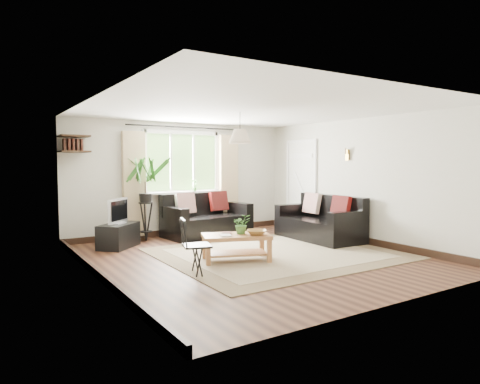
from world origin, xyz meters
TOP-DOWN VIEW (x-y plane):
  - floor at (0.00, 0.00)m, footprint 5.50×5.50m
  - ceiling at (0.00, 0.00)m, footprint 5.50×5.50m
  - wall_back at (0.00, 2.75)m, footprint 5.00×0.02m
  - wall_front at (0.00, -2.75)m, footprint 5.00×0.02m
  - wall_left at (-2.50, 0.00)m, footprint 0.02×5.50m
  - wall_right at (2.50, 0.00)m, footprint 0.02×5.50m
  - rug at (0.50, -0.01)m, footprint 3.81×3.27m
  - window at (0.00, 2.71)m, footprint 2.50×0.16m
  - door at (2.47, 1.70)m, footprint 0.06×0.96m
  - corner_shelf at (-2.25, 2.50)m, footprint 0.50×0.50m
  - pendant_lamp at (0.00, 0.40)m, footprint 0.36×0.36m
  - wall_sconce at (2.43, 0.30)m, footprint 0.12×0.12m
  - sofa_back at (0.35, 2.24)m, footprint 1.89×1.09m
  - sofa_right at (1.99, 0.59)m, footprint 1.82×0.95m
  - coffee_table at (-0.39, -0.10)m, footprint 1.18×0.91m
  - table_plant at (-0.28, -0.09)m, footprint 0.34×0.31m
  - bowl at (-0.14, -0.30)m, footprint 0.43×0.43m
  - book_a at (-0.67, -0.09)m, footprint 0.23×0.26m
  - book_b at (-0.54, 0.08)m, footprint 0.24×0.25m
  - tv_stand at (-1.62, 1.98)m, footprint 0.91×0.90m
  - tv at (-1.62, 1.98)m, footprint 0.60×0.59m
  - palm_stand at (-0.96, 2.37)m, footprint 0.76×0.76m
  - folding_chair at (-1.26, -0.48)m, footprint 0.51×0.51m
  - sill_plant at (0.25, 2.63)m, footprint 0.14×0.10m

SIDE VIEW (x-z plane):
  - floor at x=0.00m, z-range 0.00..0.00m
  - rug at x=0.50m, z-range 0.00..0.02m
  - coffee_table at x=-0.39m, z-range 0.00..0.43m
  - tv_stand at x=-1.62m, z-range 0.00..0.44m
  - folding_chair at x=-1.26m, z-range 0.00..0.79m
  - sofa_right at x=1.99m, z-range 0.00..0.85m
  - sofa_back at x=0.35m, z-range 0.00..0.85m
  - book_a at x=-0.67m, z-range 0.43..0.45m
  - book_b at x=-0.54m, z-range 0.43..0.45m
  - bowl at x=-0.14m, z-range 0.43..0.50m
  - table_plant at x=-0.28m, z-range 0.43..0.74m
  - tv at x=-1.62m, z-range 0.44..0.92m
  - palm_stand at x=-0.96m, z-range 0.00..1.66m
  - door at x=2.47m, z-range -0.03..2.03m
  - sill_plant at x=0.25m, z-range 0.93..1.20m
  - wall_back at x=0.00m, z-range 0.00..2.40m
  - wall_front at x=0.00m, z-range 0.00..2.40m
  - wall_left at x=-2.50m, z-range 0.00..2.40m
  - wall_right at x=2.50m, z-range 0.00..2.40m
  - window at x=0.00m, z-range 0.47..2.63m
  - wall_sconce at x=2.43m, z-range 1.60..1.88m
  - corner_shelf at x=-2.25m, z-range 1.72..2.06m
  - pendant_lamp at x=0.00m, z-range 1.78..2.32m
  - ceiling at x=0.00m, z-range 2.40..2.40m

